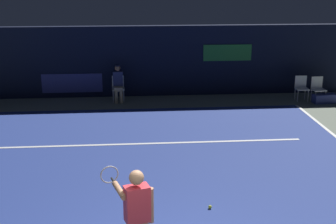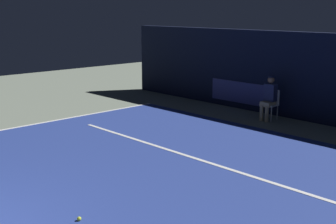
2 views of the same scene
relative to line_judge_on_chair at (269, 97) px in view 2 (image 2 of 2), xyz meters
name	(u,v)px [view 2 (image 2 of 2)]	position (x,y,z in m)	size (l,w,h in m)	color
ground_plane	(130,177)	(0.98, -6.06, -0.69)	(31.04, 31.04, 0.00)	gray
court_surface	(130,177)	(0.98, -6.06, -0.68)	(10.55, 10.08, 0.01)	navy
line_sideline_right	(13,128)	(-4.24, -6.06, -0.67)	(0.10, 10.08, 0.01)	white
line_service	(192,157)	(0.98, -4.29, -0.67)	(8.23, 0.10, 0.01)	white
back_wall	(315,78)	(0.98, 0.81, 0.61)	(15.32, 0.33, 2.60)	black
line_judge_on_chair	(269,97)	(0.00, 0.00, 0.00)	(0.46, 0.55, 1.32)	white
tennis_ball	(79,219)	(1.99, -7.87, -0.64)	(0.07, 0.07, 0.07)	#CCE033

